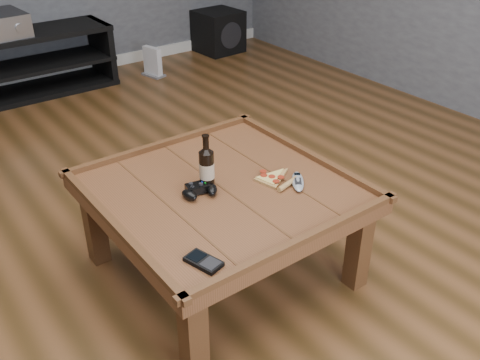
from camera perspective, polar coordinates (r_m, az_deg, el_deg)
ground at (r=2.51m, az=-1.79°, el=-9.62°), size 6.00×6.00×0.00m
baseboard at (r=4.95m, az=-22.47°, el=9.79°), size 5.00×0.02×0.10m
coffee_table at (r=2.27m, az=-1.95°, el=-2.07°), size 1.03×1.03×0.48m
media_console at (r=4.67m, az=-22.08°, el=11.27°), size 1.40×0.45×0.50m
beer_bottle at (r=2.20m, az=-3.58°, el=1.39°), size 0.06×0.06×0.24m
game_controller at (r=2.19m, az=-4.34°, el=-1.10°), size 0.16×0.13×0.04m
pizza_slice at (r=2.29m, az=3.66°, el=0.09°), size 0.19×0.25×0.02m
smartphone at (r=1.83m, az=-3.91°, el=-8.66°), size 0.10×0.14×0.02m
remote_control at (r=2.27m, az=6.18°, el=-0.15°), size 0.14×0.16×0.02m
subwoofer at (r=5.49m, az=-2.31°, el=15.56°), size 0.42×0.42×0.40m
game_console at (r=4.87m, az=-9.30°, el=12.21°), size 0.16×0.23×0.26m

